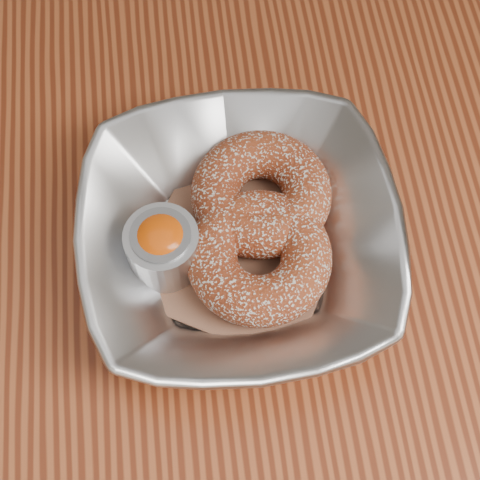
{
  "coord_description": "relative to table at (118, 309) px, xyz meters",
  "views": [
    {
      "loc": [
        0.08,
        -0.25,
        1.29
      ],
      "look_at": [
        0.11,
        -0.0,
        0.78
      ],
      "focal_mm": 55.0,
      "sensor_mm": 36.0,
      "label": 1
    }
  ],
  "objects": [
    {
      "name": "ground_plane",
      "position": [
        0.0,
        0.0,
        -0.65
      ],
      "size": [
        4.0,
        4.0,
        0.0
      ],
      "primitive_type": "plane",
      "color": "#565659",
      "rests_on": "ground"
    },
    {
      "name": "serving_bowl",
      "position": [
        0.11,
        -0.0,
        0.13
      ],
      "size": [
        0.25,
        0.25,
        0.06
      ],
      "primitive_type": "imported",
      "color": "#B7B9BE",
      "rests_on": "table"
    },
    {
      "name": "donut_front",
      "position": [
        0.13,
        -0.02,
        0.13
      ],
      "size": [
        0.16,
        0.16,
        0.04
      ],
      "primitive_type": "torus",
      "rotation": [
        0.0,
        0.0,
        0.56
      ],
      "color": "maroon",
      "rests_on": "parchment"
    },
    {
      "name": "parchment",
      "position": [
        0.11,
        -0.0,
        0.11
      ],
      "size": [
        0.2,
        0.2,
        0.0
      ],
      "primitive_type": "cube",
      "rotation": [
        0.0,
        0.0,
        1.06
      ],
      "color": "brown",
      "rests_on": "table"
    },
    {
      "name": "ramekin",
      "position": [
        0.05,
        -0.01,
        0.13
      ],
      "size": [
        0.06,
        0.06,
        0.05
      ],
      "color": "#B7B9BE",
      "rests_on": "table"
    },
    {
      "name": "table",
      "position": [
        0.0,
        0.0,
        0.0
      ],
      "size": [
        1.2,
        0.8,
        0.75
      ],
      "color": "brown",
      "rests_on": "ground_plane"
    },
    {
      "name": "donut_back",
      "position": [
        0.14,
        0.03,
        0.13
      ],
      "size": [
        0.12,
        0.12,
        0.04
      ],
      "primitive_type": "torus",
      "rotation": [
        0.0,
        0.0,
        0.07
      ],
      "color": "maroon",
      "rests_on": "parchment"
    }
  ]
}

